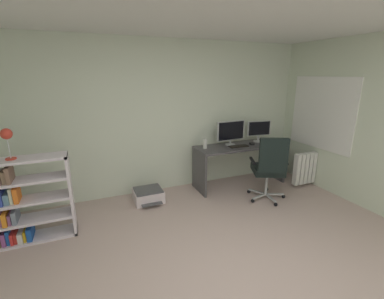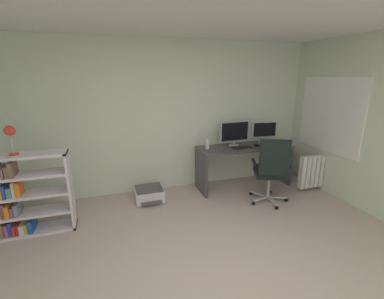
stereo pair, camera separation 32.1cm
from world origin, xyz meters
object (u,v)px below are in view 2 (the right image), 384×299
at_px(monitor_main, 234,132).
at_px(keyboard, 242,147).
at_px(monitor_secondary, 264,130).
at_px(desktop_speaker, 207,144).
at_px(computer_mouse, 256,145).
at_px(desk_lamp, 10,133).
at_px(office_chair, 271,168).
at_px(printer, 149,194).
at_px(bookshelf, 25,197).
at_px(radiator, 318,171).
at_px(desk, 244,156).

height_order(monitor_main, keyboard, monitor_main).
distance_m(monitor_secondary, desktop_speaker, 1.15).
relative_size(computer_mouse, desk_lamp, 0.28).
xyz_separation_m(monitor_main, computer_mouse, (0.36, -0.15, -0.23)).
distance_m(computer_mouse, office_chair, 0.74).
bearing_deg(desk_lamp, printer, 15.18).
bearing_deg(monitor_main, printer, -175.65).
xyz_separation_m(computer_mouse, desk_lamp, (-3.58, -0.42, 0.55)).
relative_size(monitor_main, desk_lamp, 1.56).
relative_size(monitor_secondary, printer, 0.94).
bearing_deg(bookshelf, radiator, -0.82).
relative_size(computer_mouse, desktop_speaker, 0.59).
xyz_separation_m(desktop_speaker, printer, (-1.04, -0.07, -0.74)).
bearing_deg(desk, desktop_speaker, 175.71).
bearing_deg(office_chair, keyboard, 102.43).
bearing_deg(keyboard, computer_mouse, 8.60).
distance_m(printer, radiator, 2.96).
bearing_deg(monitor_main, desk_lamp, -170.00).
bearing_deg(desk, keyboard, -140.84).
height_order(monitor_secondary, bookshelf, monitor_secondary).
bearing_deg(keyboard, desktop_speaker, 170.53).
bearing_deg(desk, monitor_main, 148.52).
height_order(computer_mouse, desktop_speaker, desktop_speaker).
height_order(desktop_speaker, office_chair, office_chair).
height_order(desk_lamp, radiator, desk_lamp).
distance_m(desktop_speaker, desk_lamp, 2.78).
relative_size(monitor_main, printer, 1.15).
distance_m(desktop_speaker, printer, 1.28).
height_order(desktop_speaker, radiator, desktop_speaker).
bearing_deg(monitor_secondary, desk, -167.35).
bearing_deg(keyboard, desk, 42.08).
xyz_separation_m(office_chair, desk_lamp, (-3.43, 0.29, 0.72)).
bearing_deg(desktop_speaker, keyboard, -12.39).
bearing_deg(desk_lamp, computer_mouse, 6.67).
xyz_separation_m(monitor_secondary, bookshelf, (-3.80, -0.57, -0.49)).
distance_m(monitor_secondary, desk_lamp, 3.88).
distance_m(keyboard, bookshelf, 3.29).
height_order(monitor_main, desktop_speaker, monitor_main).
bearing_deg(radiator, bookshelf, 179.18).
bearing_deg(monitor_main, computer_mouse, -22.26).
relative_size(keyboard, radiator, 0.46).
xyz_separation_m(monitor_main, desk_lamp, (-3.22, -0.57, 0.32)).
xyz_separation_m(keyboard, computer_mouse, (0.30, 0.03, 0.01)).
bearing_deg(keyboard, office_chair, -74.64).
bearing_deg(desk_lamp, desk, 7.88).
bearing_deg(monitor_secondary, printer, -176.86).
bearing_deg(desk, desk_lamp, -172.12).
distance_m(office_chair, bookshelf, 3.42).
bearing_deg(desk, monitor_secondary, 12.65).
bearing_deg(monitor_secondary, desk_lamp, -171.56).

